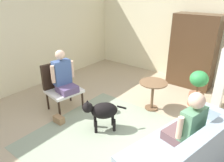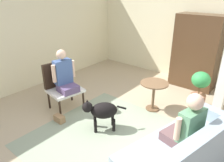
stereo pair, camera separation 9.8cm
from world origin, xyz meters
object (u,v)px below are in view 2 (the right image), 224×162
at_px(handbag, 59,119).
at_px(round_end_table, 154,90).
at_px(dog, 102,111).
at_px(column_lamp, 222,85).
at_px(potted_plant, 200,88).
at_px(armchair, 62,82).
at_px(armoire_cabinet, 196,52).
at_px(person_on_couch, 187,125).
at_px(person_on_armchair, 64,75).
at_px(couch, 187,152).

bearing_deg(handbag, round_end_table, 53.65).
distance_m(dog, handbag, 0.96).
bearing_deg(column_lamp, potted_plant, 169.03).
bearing_deg(potted_plant, armchair, -140.84).
bearing_deg(armchair, armoire_cabinet, 58.18).
relative_size(person_on_couch, handbag, 3.66).
height_order(armchair, person_on_armchair, person_on_armchair).
xyz_separation_m(person_on_armchair, armoire_cabinet, (1.66, 2.97, 0.13)).
bearing_deg(armchair, dog, -3.81).
height_order(couch, person_on_armchair, person_on_armchair).
bearing_deg(armoire_cabinet, potted_plant, -63.31).
xyz_separation_m(armchair, round_end_table, (1.63, 1.16, -0.12)).
xyz_separation_m(potted_plant, column_lamp, (0.44, -0.09, 0.23)).
distance_m(armchair, handbag, 0.82).
bearing_deg(handbag, armoire_cabinet, 67.83).
distance_m(dog, armoire_cabinet, 3.12).
relative_size(dog, handbag, 2.75).
bearing_deg(couch, column_lamp, 91.88).
bearing_deg(handbag, armchair, 133.74).
xyz_separation_m(person_on_couch, column_lamp, (-0.00, 1.84, -0.03)).
distance_m(round_end_table, dog, 1.30).
bearing_deg(round_end_table, column_lamp, 29.91).
xyz_separation_m(armchair, potted_plant, (2.34, 1.91, -0.11)).
bearing_deg(column_lamp, person_on_couch, -89.89).
bearing_deg(person_on_armchair, round_end_table, 38.94).
height_order(couch, person_on_couch, person_on_couch).
relative_size(round_end_table, armoire_cabinet, 0.34).
distance_m(armchair, person_on_couch, 2.79).
height_order(armchair, potted_plant, armchair).
bearing_deg(person_on_armchair, dog, -2.95).
distance_m(dog, column_lamp, 2.46).
relative_size(potted_plant, column_lamp, 0.59).
bearing_deg(couch, handbag, -169.28).
relative_size(round_end_table, dog, 1.03).
xyz_separation_m(armchair, column_lamp, (2.78, 1.82, 0.12)).
bearing_deg(potted_plant, dog, -118.60).
distance_m(couch, armchair, 2.86).
height_order(armchair, person_on_couch, person_on_couch).
bearing_deg(potted_plant, person_on_armchair, -138.41).
distance_m(person_on_couch, handbag, 2.48).
distance_m(armchair, column_lamp, 3.33).
xyz_separation_m(couch, potted_plant, (-0.50, 1.91, 0.18)).
distance_m(couch, handbag, 2.46).
bearing_deg(person_on_armchair, armoire_cabinet, 60.74).
distance_m(round_end_table, armoire_cabinet, 1.85).
relative_size(person_on_couch, person_on_armchair, 0.96).
bearing_deg(armchair, column_lamp, 33.22).
relative_size(potted_plant, handbag, 3.65).
distance_m(couch, dog, 1.59).
bearing_deg(person_on_couch, armoire_cabinet, 108.03).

